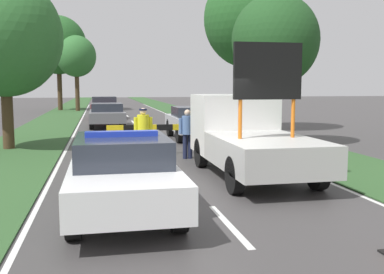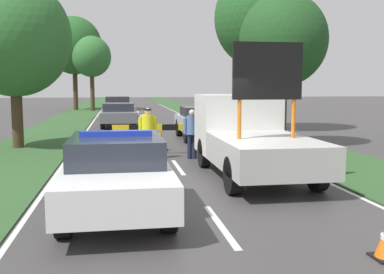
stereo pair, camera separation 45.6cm
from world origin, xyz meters
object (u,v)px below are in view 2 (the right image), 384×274
at_px(work_truck, 249,135).
at_px(traffic_cone_near_police, 95,152).
at_px(traffic_cone_near_truck, 160,140).
at_px(roadside_tree_far_left, 14,37).
at_px(police_car, 117,170).
at_px(roadside_tree_near_left, 261,19).
at_px(queued_car_wagon_maroon, 118,107).
at_px(roadside_tree_mid_left, 92,57).
at_px(road_barrier, 162,129).
at_px(traffic_cone_behind_barrier, 246,146).
at_px(roadside_tree_mid_right, 74,46).
at_px(queued_car_suv_grey, 118,114).
at_px(roadside_tree_near_right, 283,41).
at_px(police_officer, 148,129).
at_px(utility_pole, 252,63).
at_px(queued_car_sedan_silver, 200,122).
at_px(pedestrian_civilian, 192,130).

xyz_separation_m(work_truck, traffic_cone_near_police, (-4.11, 2.52, -0.73)).
xyz_separation_m(traffic_cone_near_truck, roadside_tree_far_left, (-5.21, 1.37, 3.73)).
distance_m(police_car, roadside_tree_near_left, 16.39).
relative_size(queued_car_wagon_maroon, roadside_tree_mid_left, 0.61).
height_order(road_barrier, traffic_cone_behind_barrier, road_barrier).
relative_size(work_truck, roadside_tree_mid_right, 0.60).
bearing_deg(police_car, queued_car_wagon_maroon, 93.95).
height_order(queued_car_wagon_maroon, roadside_tree_far_left, roadside_tree_far_left).
distance_m(work_truck, queued_car_suv_grey, 14.89).
xyz_separation_m(work_truck, roadside_tree_mid_right, (-7.41, 32.70, 5.01)).
relative_size(queued_car_wagon_maroon, roadside_tree_near_left, 0.50).
bearing_deg(work_truck, traffic_cone_near_police, -29.22).
relative_size(traffic_cone_near_truck, queued_car_suv_grey, 0.16).
distance_m(road_barrier, roadside_tree_mid_left, 27.76).
xyz_separation_m(road_barrier, roadside_tree_near_right, (4.79, 1.49, 3.17)).
distance_m(police_officer, traffic_cone_near_police, 1.78).
xyz_separation_m(traffic_cone_near_police, roadside_tree_far_left, (-3.01, 3.64, 3.77)).
xyz_separation_m(work_truck, roadside_tree_near_right, (2.85, 5.21, 3.00)).
relative_size(road_barrier, queued_car_wagon_maroon, 0.80).
distance_m(police_car, traffic_cone_near_police, 5.48).
distance_m(work_truck, utility_pole, 11.86).
relative_size(traffic_cone_near_police, queued_car_sedan_silver, 0.16).
relative_size(pedestrian_civilian, traffic_cone_behind_barrier, 3.23).
bearing_deg(roadside_tree_near_left, traffic_cone_near_truck, -132.92).
distance_m(pedestrian_civilian, queued_car_suv_grey, 11.98).
relative_size(police_car, traffic_cone_behind_barrier, 10.07).
bearing_deg(pedestrian_civilian, work_truck, -42.25).
relative_size(roadside_tree_near_left, roadside_tree_near_right, 1.41).
relative_size(traffic_cone_near_police, roadside_tree_near_left, 0.08).
bearing_deg(pedestrian_civilian, traffic_cone_near_truck, 138.95).
bearing_deg(queued_car_sedan_silver, queued_car_suv_grey, -61.84).
distance_m(roadside_tree_near_right, roadside_tree_mid_left, 27.12).
xyz_separation_m(work_truck, utility_pole, (3.43, 11.09, 2.46)).
bearing_deg(pedestrian_civilian, road_barrier, 158.87).
bearing_deg(queued_car_sedan_silver, roadside_tree_far_left, 13.72).
bearing_deg(police_car, queued_car_suv_grey, 93.78).
xyz_separation_m(queued_car_sedan_silver, queued_car_wagon_maroon, (-3.58, 13.34, 0.05)).
bearing_deg(work_truck, police_officer, -46.20).
height_order(traffic_cone_near_police, traffic_cone_behind_barrier, traffic_cone_near_police).
bearing_deg(traffic_cone_behind_barrier, police_car, -123.98).
bearing_deg(roadside_tree_near_right, roadside_tree_mid_right, 110.48).
distance_m(traffic_cone_near_police, traffic_cone_behind_barrier, 5.21).
relative_size(traffic_cone_near_police, roadside_tree_mid_left, 0.09).
relative_size(traffic_cone_near_truck, roadside_tree_near_right, 0.12).
height_order(roadside_tree_near_right, roadside_tree_mid_right, roadside_tree_mid_right).
height_order(roadside_tree_near_right, roadside_tree_far_left, roadside_tree_far_left).
relative_size(police_officer, traffic_cone_near_truck, 2.27).
bearing_deg(traffic_cone_near_police, traffic_cone_behind_barrier, 12.37).
height_order(traffic_cone_near_police, roadside_tree_near_left, roadside_tree_near_left).
bearing_deg(traffic_cone_behind_barrier, roadside_tree_near_left, 68.71).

